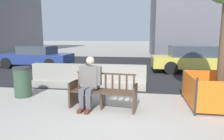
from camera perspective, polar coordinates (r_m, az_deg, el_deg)
name	(u,v)px	position (r m, az deg, el deg)	size (l,w,h in m)	color
ground_plane	(118,130)	(4.10, 1.61, -16.64)	(200.00, 200.00, 0.00)	gray
street_asphalt	(135,67)	(12.50, 6.65, 0.99)	(120.00, 12.00, 0.01)	black
street_bench	(103,93)	(5.12, -2.52, -6.54)	(1.74, 0.70, 0.88)	#473323
seated_person	(89,81)	(5.11, -6.46, -3.24)	(0.59, 0.75, 1.31)	#66605B
jersey_barrier_centre	(118,79)	(7.13, 1.69, -2.48)	(2.01, 0.71, 0.84)	#9E998E
jersey_barrier_left	(60,77)	(7.63, -14.65, -2.01)	(2.01, 0.70, 0.84)	gray
construction_fence	(220,90)	(5.92, 28.39, -4.96)	(1.59, 1.59, 0.90)	#2D2D33
car_taxi_near	(195,59)	(11.21, 22.55, 2.90)	(4.49, 1.94, 1.37)	#DBC64C
car_sedan_mid	(36,57)	(12.97, -20.91, 3.58)	(4.38, 1.95, 1.29)	navy
trash_bin	(23,82)	(6.66, -24.16, -3.06)	(0.53, 0.53, 0.92)	#334C38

